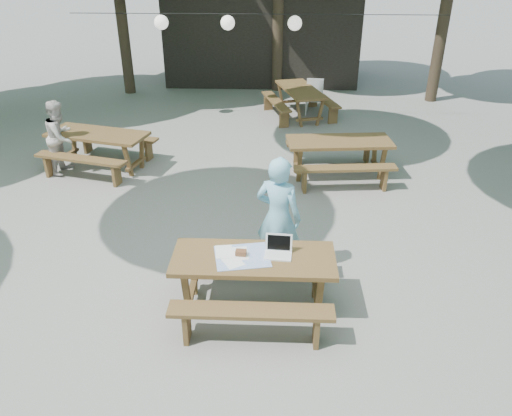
{
  "coord_description": "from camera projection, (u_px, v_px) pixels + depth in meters",
  "views": [
    {
      "loc": [
        1.0,
        -6.53,
        4.16
      ],
      "look_at": [
        0.76,
        -0.78,
        1.05
      ],
      "focal_mm": 35.0,
      "sensor_mm": 36.0,
      "label": 1
    }
  ],
  "objects": [
    {
      "name": "tabletop_clutter",
      "position": [
        241.0,
        256.0,
        6.08
      ],
      "size": [
        0.74,
        0.66,
        0.08
      ],
      "color": "#3B6FCC",
      "rests_on": "main_picnic_table"
    },
    {
      "name": "picnic_table_far_e",
      "position": [
        300.0,
        102.0,
        13.09
      ],
      "size": [
        2.05,
        2.27,
        0.75
      ],
      "rotation": [
        0.0,
        0.0,
        1.85
      ],
      "color": "brown",
      "rests_on": "ground"
    },
    {
      "name": "pavilion",
      "position": [
        262.0,
        35.0,
        16.3
      ],
      "size": [
        6.0,
        3.0,
        2.8
      ],
      "primitive_type": "cube",
      "color": "black",
      "rests_on": "ground"
    },
    {
      "name": "main_picnic_table",
      "position": [
        254.0,
        281.0,
        6.25
      ],
      "size": [
        2.0,
        1.58,
        0.75
      ],
      "color": "brown",
      "rests_on": "ground"
    },
    {
      "name": "paper_lanterns",
      "position": [
        228.0,
        23.0,
        11.9
      ],
      "size": [
        9.0,
        0.34,
        0.38
      ],
      "color": "black",
      "rests_on": "ground"
    },
    {
      "name": "second_person",
      "position": [
        61.0,
        137.0,
        9.82
      ],
      "size": [
        0.61,
        0.75,
        1.46
      ],
      "primitive_type": "imported",
      "rotation": [
        0.0,
        0.0,
        1.49
      ],
      "color": "beige",
      "rests_on": "ground"
    },
    {
      "name": "picnic_table_nw",
      "position": [
        100.0,
        150.0,
        10.13
      ],
      "size": [
        2.23,
        2.0,
        0.75
      ],
      "rotation": [
        0.0,
        0.0,
        -0.25
      ],
      "color": "brown",
      "rests_on": "ground"
    },
    {
      "name": "laptop",
      "position": [
        278.0,
        250.0,
        6.11
      ],
      "size": [
        0.35,
        0.28,
        0.24
      ],
      "rotation": [
        0.0,
        0.0,
        -0.08
      ],
      "color": "white",
      "rests_on": "main_picnic_table"
    },
    {
      "name": "woman",
      "position": [
        278.0,
        217.0,
        6.69
      ],
      "size": [
        0.74,
        0.62,
        1.75
      ],
      "primitive_type": "imported",
      "rotation": [
        0.0,
        0.0,
        2.77
      ],
      "color": "#7FC9E8",
      "rests_on": "ground"
    },
    {
      "name": "picnic_table_ne",
      "position": [
        338.0,
        158.0,
        9.77
      ],
      "size": [
        2.07,
        1.75,
        0.75
      ],
      "rotation": [
        0.0,
        0.0,
        0.1
      ],
      "color": "brown",
      "rests_on": "ground"
    },
    {
      "name": "ground",
      "position": [
        209.0,
        242.0,
        7.76
      ],
      "size": [
        80.0,
        80.0,
        0.0
      ],
      "primitive_type": "plane",
      "color": "slate",
      "rests_on": "ground"
    },
    {
      "name": "plastic_chair",
      "position": [
        314.0,
        104.0,
        13.37
      ],
      "size": [
        0.49,
        0.49,
        0.9
      ],
      "rotation": [
        0.0,
        0.0,
        -0.12
      ],
      "color": "silver",
      "rests_on": "ground"
    }
  ]
}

